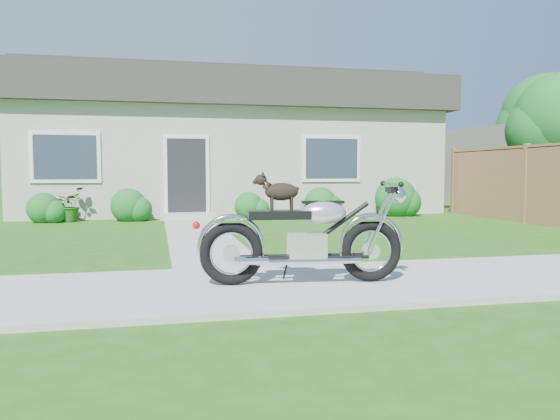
% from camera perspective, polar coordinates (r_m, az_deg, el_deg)
% --- Properties ---
extents(ground, '(80.00, 80.00, 0.00)m').
position_cam_1_polar(ground, '(6.18, 9.20, -7.48)').
color(ground, '#235114').
rests_on(ground, ground).
extents(sidewalk, '(24.00, 2.20, 0.04)m').
position_cam_1_polar(sidewalk, '(6.17, 9.20, -7.30)').
color(sidewalk, '#9E9B93').
rests_on(sidewalk, ground).
extents(walkway, '(1.20, 8.00, 0.03)m').
position_cam_1_polar(walkway, '(10.71, -8.53, -2.53)').
color(walkway, '#9E9B93').
rests_on(walkway, ground).
extents(house, '(12.60, 7.03, 4.50)m').
position_cam_1_polar(house, '(17.78, -5.43, 6.99)').
color(house, '#B7B3A5').
rests_on(house, ground).
extents(fence, '(0.12, 6.62, 1.90)m').
position_cam_1_polar(fence, '(14.24, 24.31, 2.50)').
color(fence, '#A06948').
rests_on(fence, ground).
extents(tree_far, '(3.00, 3.00, 4.60)m').
position_cam_1_polar(tree_far, '(21.05, 26.46, 8.28)').
color(tree_far, '#3D2B1C').
rests_on(tree_far, ground).
extents(shrub_row, '(10.16, 1.15, 1.15)m').
position_cam_1_polar(shrub_row, '(14.49, -0.00, 0.78)').
color(shrub_row, '#185E1F').
rests_on(shrub_row, ground).
extents(potted_plant_left, '(0.81, 0.89, 0.85)m').
position_cam_1_polar(potted_plant_left, '(14.34, -21.22, 0.54)').
color(potted_plant_left, '#225316').
rests_on(potted_plant_left, ground).
extents(potted_plant_right, '(0.48, 0.48, 0.69)m').
position_cam_1_polar(potted_plant_right, '(14.81, 3.90, 0.58)').
color(potted_plant_right, '#1E681C').
rests_on(potted_plant_right, ground).
extents(motorcycle_with_dog, '(2.22, 0.60, 1.16)m').
position_cam_1_polar(motorcycle_with_dog, '(5.78, 2.75, -2.70)').
color(motorcycle_with_dog, black).
rests_on(motorcycle_with_dog, sidewalk).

